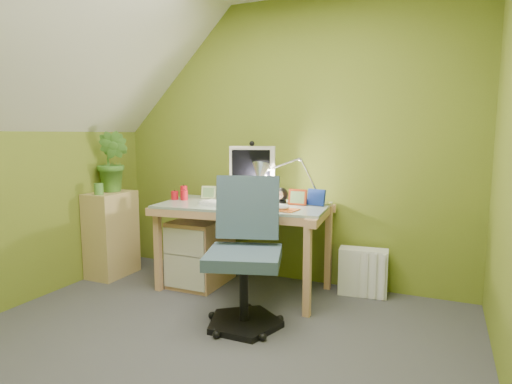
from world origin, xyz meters
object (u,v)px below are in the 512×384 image
at_px(potted_plant, 113,162).
at_px(radiator, 363,272).
at_px(side_ledge, 112,234).
at_px(desk, 244,247).
at_px(task_chair, 244,254).
at_px(desk_lamp, 304,170).
at_px(monitor, 252,171).

distance_m(potted_plant, radiator, 2.36).
xyz_separation_m(side_ledge, radiator, (2.18, 0.42, -0.19)).
relative_size(desk, task_chair, 1.37).
distance_m(desk, desk_lamp, 0.80).
relative_size(desk, side_ledge, 1.76).
relative_size(monitor, potted_plant, 0.91).
height_order(desk_lamp, potted_plant, potted_plant).
distance_m(desk_lamp, radiator, 0.94).
distance_m(monitor, radiator, 1.21).
distance_m(desk, potted_plant, 1.42).
bearing_deg(desk, task_chair, -69.63).
xyz_separation_m(potted_plant, radiator, (2.17, 0.37, -0.85)).
bearing_deg(monitor, side_ledge, 179.45).
bearing_deg(radiator, desk, -168.72).
bearing_deg(desk_lamp, radiator, 15.04).
xyz_separation_m(desk, desk_lamp, (0.45, 0.18, 0.63)).
distance_m(potted_plant, task_chair, 1.71).
bearing_deg(radiator, side_ledge, -174.72).
xyz_separation_m(monitor, task_chair, (0.29, -0.79, -0.48)).
bearing_deg(monitor, task_chair, -84.56).
relative_size(desk, desk_lamp, 2.47).
bearing_deg(side_ledge, desk_lamp, 10.58).
bearing_deg(monitor, desk, -104.77).
xyz_separation_m(side_ledge, potted_plant, (0.01, 0.05, 0.65)).
relative_size(task_chair, radiator, 2.62).
height_order(desk_lamp, radiator, desk_lamp).
height_order(monitor, radiator, monitor).
bearing_deg(side_ledge, potted_plant, 79.02).
xyz_separation_m(desk_lamp, task_chair, (-0.16, -0.79, -0.50)).
height_order(monitor, potted_plant, potted_plant).
bearing_deg(task_chair, desk_lamp, 61.51).
xyz_separation_m(desk, radiator, (0.92, 0.28, -0.17)).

